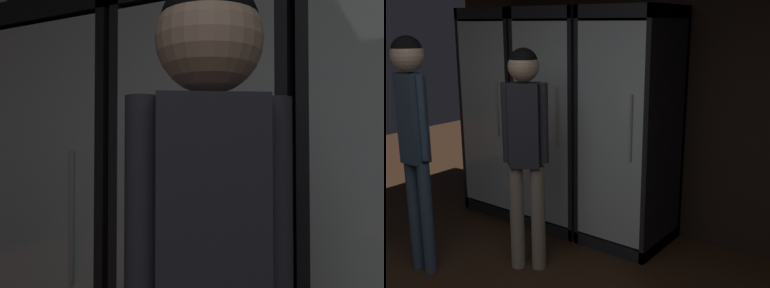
# 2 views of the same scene
# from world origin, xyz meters

# --- Properties ---
(cooler_far_left) EXTENTS (0.67, 0.69, 1.97)m
(cooler_far_left) POSITION_xyz_m (-2.04, 2.69, 0.96)
(cooler_far_left) COLOR black
(cooler_far_left) RESTS_ON ground
(cooler_left) EXTENTS (0.67, 0.69, 1.97)m
(cooler_left) POSITION_xyz_m (-1.35, 2.70, 0.96)
(cooler_left) COLOR black
(cooler_left) RESTS_ON ground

